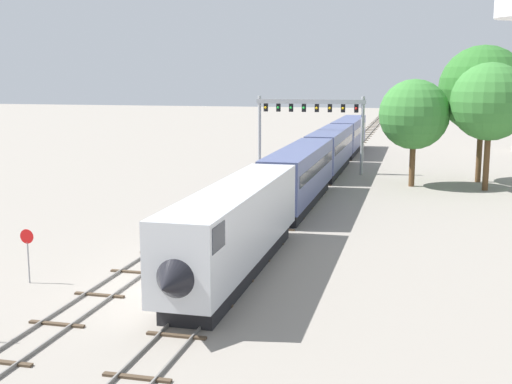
{
  "coord_description": "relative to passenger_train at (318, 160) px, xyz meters",
  "views": [
    {
      "loc": [
        11.39,
        -30.54,
        10.63
      ],
      "look_at": [
        1.0,
        12.0,
        3.0
      ],
      "focal_mm": 46.67,
      "sensor_mm": 36.0,
      "label": 1
    }
  ],
  "objects": [
    {
      "name": "trackside_tree_left",
      "position": [
        15.74,
        1.28,
        5.7
      ],
      "size": [
        7.23,
        7.23,
        11.94
      ],
      "color": "brown",
      "rests_on": "ground"
    },
    {
      "name": "ground_plane",
      "position": [
        -2.0,
        -33.48,
        -2.6
      ],
      "size": [
        400.0,
        400.0,
        0.0
      ],
      "primitive_type": "plane",
      "color": "gray"
    },
    {
      "name": "trackside_tree_right",
      "position": [
        15.49,
        6.47,
        6.74
      ],
      "size": [
        8.73,
        8.73,
        13.73
      ],
      "color": "brown",
      "rests_on": "ground"
    },
    {
      "name": "stop_sign",
      "position": [
        -10.0,
        -34.44,
        -0.73
      ],
      "size": [
        0.76,
        0.08,
        2.88
      ],
      "color": "gray",
      "rests_on": "ground"
    },
    {
      "name": "trackside_tree_mid",
      "position": [
        8.95,
        2.05,
        4.4
      ],
      "size": [
        6.75,
        6.75,
        10.4
      ],
      "color": "brown",
      "rests_on": "ground"
    },
    {
      "name": "track_main",
      "position": [
        0.0,
        26.52,
        -2.54
      ],
      "size": [
        2.6,
        200.0,
        0.16
      ],
      "color": "slate",
      "rests_on": "ground"
    },
    {
      "name": "signal_gantry",
      "position": [
        -2.25,
        8.85,
        3.71
      ],
      "size": [
        12.1,
        0.49,
        8.51
      ],
      "color": "#999BA0",
      "rests_on": "ground"
    },
    {
      "name": "track_near",
      "position": [
        -5.5,
        6.52,
        -2.54
      ],
      "size": [
        2.6,
        160.0,
        0.16
      ],
      "color": "slate",
      "rests_on": "ground"
    },
    {
      "name": "passenger_train",
      "position": [
        0.0,
        0.0,
        0.0
      ],
      "size": [
        3.04,
        79.9,
        4.8
      ],
      "color": "silver",
      "rests_on": "ground"
    }
  ]
}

